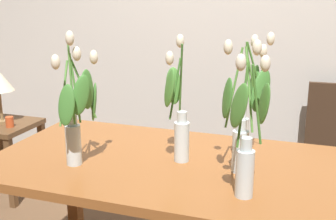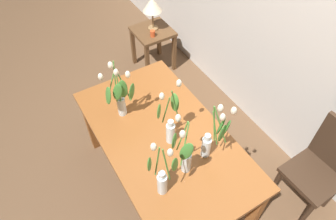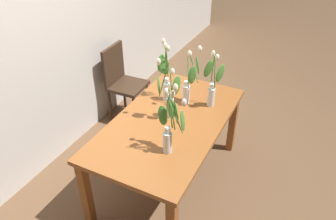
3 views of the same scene
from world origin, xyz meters
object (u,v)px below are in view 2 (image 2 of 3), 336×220
at_px(tulip_vase_4, 170,124).
at_px(side_table, 153,38).
at_px(dining_chair, 323,166).
at_px(dining_table, 164,143).
at_px(tulip_vase_3, 162,177).
at_px(table_lamp, 152,5).
at_px(tulip_vase_2, 120,97).
at_px(pillar_candle, 153,34).
at_px(tulip_vase_0, 213,138).
at_px(tulip_vase_1, 184,156).

distance_m(tulip_vase_4, side_table, 1.82).
bearing_deg(dining_chair, tulip_vase_4, -126.16).
height_order(dining_table, dining_chair, dining_chair).
relative_size(tulip_vase_3, side_table, 0.97).
bearing_deg(dining_table, tulip_vase_3, -31.40).
relative_size(tulip_vase_4, table_lamp, 1.40).
bearing_deg(tulip_vase_3, tulip_vase_4, 142.42).
bearing_deg(tulip_vase_2, tulip_vase_3, -4.66).
bearing_deg(dining_chair, tulip_vase_3, -106.82).
relative_size(dining_chair, pillar_candle, 12.40).
height_order(tulip_vase_0, tulip_vase_2, tulip_vase_2).
xyz_separation_m(tulip_vase_1, side_table, (-1.88, 0.79, -0.50)).
xyz_separation_m(tulip_vase_2, side_table, (-1.20, 0.93, -0.53)).
relative_size(tulip_vase_0, tulip_vase_3, 1.06).
relative_size(tulip_vase_4, side_table, 1.02).
bearing_deg(dining_table, dining_chair, 52.77).
relative_size(tulip_vase_2, tulip_vase_3, 1.10).
distance_m(tulip_vase_2, table_lamp, 1.55).
bearing_deg(tulip_vase_2, tulip_vase_0, 29.70).
relative_size(tulip_vase_0, table_lamp, 1.42).
relative_size(tulip_vase_2, tulip_vase_4, 1.05).
height_order(dining_table, tulip_vase_3, tulip_vase_3).
bearing_deg(pillar_candle, tulip_vase_0, -15.65).
bearing_deg(dining_table, tulip_vase_0, 31.78).
relative_size(tulip_vase_4, pillar_candle, 7.45).
height_order(table_lamp, pillar_candle, table_lamp).
bearing_deg(pillar_candle, dining_chair, 8.30).
distance_m(dining_chair, table_lamp, 2.37).
bearing_deg(pillar_candle, dining_table, -25.91).
distance_m(tulip_vase_3, side_table, 2.23).
bearing_deg(tulip_vase_0, tulip_vase_3, -81.60).
bearing_deg(table_lamp, tulip_vase_3, -27.42).
bearing_deg(tulip_vase_1, pillar_candle, 157.52).
relative_size(dining_chair, table_lamp, 2.34).
relative_size(tulip_vase_3, dining_chair, 0.58).
height_order(tulip_vase_3, dining_chair, tulip_vase_3).
bearing_deg(pillar_candle, table_lamp, 148.96).
height_order(dining_table, pillar_candle, dining_table).
height_order(tulip_vase_2, dining_chair, tulip_vase_2).
relative_size(tulip_vase_2, table_lamp, 1.48).
xyz_separation_m(tulip_vase_2, table_lamp, (-1.22, 0.95, -0.11)).
xyz_separation_m(tulip_vase_3, dining_chair, (0.38, 1.26, -0.41)).
height_order(tulip_vase_1, dining_chair, tulip_vase_1).
distance_m(dining_table, side_table, 1.73).
bearing_deg(tulip_vase_2, tulip_vase_1, 12.00).
bearing_deg(dining_table, tulip_vase_2, -152.36).
bearing_deg(dining_chair, tulip_vase_2, -133.00).
xyz_separation_m(dining_table, tulip_vase_1, (0.33, -0.04, 0.28)).
relative_size(dining_table, table_lamp, 4.02).
height_order(tulip_vase_2, pillar_candle, tulip_vase_2).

